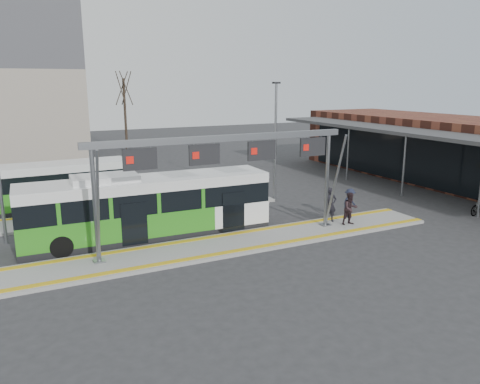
% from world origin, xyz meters
% --- Properties ---
extents(ground, '(120.00, 120.00, 0.00)m').
position_xyz_m(ground, '(0.00, 0.00, 0.00)').
color(ground, '#2D2D30').
rests_on(ground, ground).
extents(platform_main, '(22.00, 3.00, 0.15)m').
position_xyz_m(platform_main, '(0.00, 0.00, 0.07)').
color(platform_main, gray).
rests_on(platform_main, ground).
extents(platform_second, '(20.00, 3.00, 0.15)m').
position_xyz_m(platform_second, '(-4.00, 8.00, 0.07)').
color(platform_second, gray).
rests_on(platform_second, ground).
extents(tactile_main, '(22.00, 2.65, 0.02)m').
position_xyz_m(tactile_main, '(0.00, 0.00, 0.16)').
color(tactile_main, gold).
rests_on(tactile_main, platform_main).
extents(tactile_second, '(20.00, 0.35, 0.02)m').
position_xyz_m(tactile_second, '(-4.00, 9.15, 0.16)').
color(tactile_second, gold).
rests_on(tactile_second, platform_second).
extents(gantry, '(13.00, 1.68, 5.20)m').
position_xyz_m(gantry, '(-0.35, 0.25, 4.30)').
color(gantry, slate).
rests_on(gantry, platform_main).
extents(station_building, '(11.50, 32.00, 5.00)m').
position_xyz_m(station_building, '(21.83, 4.00, 2.53)').
color(station_building, brown).
rests_on(station_building, ground).
extents(hero_bus, '(12.43, 2.95, 3.40)m').
position_xyz_m(hero_bus, '(-3.52, 3.03, 1.56)').
color(hero_bus, black).
rests_on(hero_bus, ground).
extents(bg_bus_green, '(11.49, 2.81, 2.85)m').
position_xyz_m(bg_bus_green, '(-8.43, 11.13, 1.41)').
color(bg_bus_green, black).
rests_on(bg_bus_green, ground).
extents(passenger_a, '(0.80, 0.62, 1.92)m').
position_xyz_m(passenger_a, '(6.14, 0.76, 1.11)').
color(passenger_a, black).
rests_on(passenger_a, platform_main).
extents(passenger_b, '(0.92, 0.75, 1.79)m').
position_xyz_m(passenger_b, '(6.78, -0.18, 1.04)').
color(passenger_b, black).
rests_on(passenger_b, platform_main).
extents(passenger_c, '(1.24, 0.95, 1.69)m').
position_xyz_m(passenger_c, '(7.67, 0.95, 1.00)').
color(passenger_c, '#1C2033').
rests_on(passenger_c, platform_main).
extents(bicycle_d, '(1.78, 0.63, 1.05)m').
position_xyz_m(bicycle_d, '(15.31, -1.73, 0.53)').
color(bicycle_d, gray).
rests_on(bicycle_d, ground).
extents(tree_left, '(1.40, 1.40, 8.82)m').
position_xyz_m(tree_left, '(-3.48, 32.33, 6.69)').
color(tree_left, '#382B21').
rests_on(tree_left, ground).
extents(tree_mid, '(1.40, 1.40, 9.30)m').
position_xyz_m(tree_mid, '(2.70, 34.65, 7.05)').
color(tree_mid, '#382B21').
rests_on(tree_mid, ground).
extents(lamp_east, '(0.50, 0.25, 7.77)m').
position_xyz_m(lamp_east, '(6.20, 6.94, 4.13)').
color(lamp_east, slate).
rests_on(lamp_east, ground).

